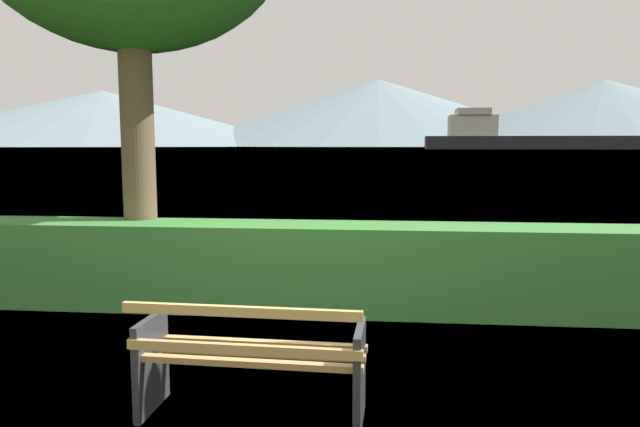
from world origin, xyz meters
The scene contains 7 objects.
ground_plane centered at (0.00, 0.00, 0.00)m, with size 1400.00×1400.00×0.00m, color olive.
water_surface centered at (0.00, 307.94, 0.00)m, with size 620.00×620.00×0.00m, color slate.
park_bench centered at (0.00, -0.06, 0.42)m, with size 1.58×0.63×0.87m.
hedge_row centered at (0.00, 2.65, 0.49)m, with size 7.90×0.78×0.99m, color #387A33.
cargo_ship_large centered at (59.44, 222.45, 4.24)m, with size 96.93×17.05×15.16m.
fishing_boat_near centered at (33.55, 220.23, 0.54)m, with size 8.26×3.73×1.46m.
distant_hills centered at (-37.50, 565.90, 30.30)m, with size 834.06×464.53×67.52m.
Camera 1 is at (0.85, -3.81, 1.89)m, focal length 32.62 mm.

